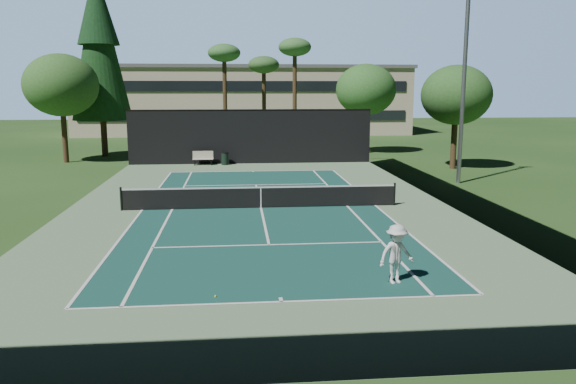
% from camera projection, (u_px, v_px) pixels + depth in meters
% --- Properties ---
extents(ground, '(160.00, 160.00, 0.00)m').
position_uv_depth(ground, '(261.00, 208.00, 26.34)').
color(ground, '#25491B').
rests_on(ground, ground).
extents(apron_slab, '(18.00, 32.00, 0.01)m').
position_uv_depth(apron_slab, '(261.00, 208.00, 26.34)').
color(apron_slab, '#678960').
rests_on(apron_slab, ground).
extents(court_surface, '(10.97, 23.77, 0.01)m').
position_uv_depth(court_surface, '(261.00, 208.00, 26.34)').
color(court_surface, '#164940').
rests_on(court_surface, ground).
extents(court_lines, '(11.07, 23.87, 0.01)m').
position_uv_depth(court_lines, '(261.00, 208.00, 26.34)').
color(court_lines, white).
rests_on(court_lines, ground).
extents(tennis_net, '(12.90, 0.10, 1.10)m').
position_uv_depth(tennis_net, '(261.00, 196.00, 26.24)').
color(tennis_net, black).
rests_on(tennis_net, ground).
extents(fence, '(18.04, 32.05, 4.03)m').
position_uv_depth(fence, '(260.00, 165.00, 26.04)').
color(fence, black).
rests_on(fence, ground).
extents(player, '(1.26, 0.96, 1.73)m').
position_uv_depth(player, '(396.00, 254.00, 16.03)').
color(player, white).
rests_on(player, ground).
extents(tennis_ball_a, '(0.06, 0.06, 0.06)m').
position_uv_depth(tennis_ball_a, '(215.00, 296.00, 15.05)').
color(tennis_ball_a, yellow).
rests_on(tennis_ball_a, ground).
extents(tennis_ball_b, '(0.08, 0.08, 0.08)m').
position_uv_depth(tennis_ball_b, '(232.00, 200.00, 27.94)').
color(tennis_ball_b, '#EEF537').
rests_on(tennis_ball_b, ground).
extents(tennis_ball_c, '(0.06, 0.06, 0.06)m').
position_uv_depth(tennis_ball_c, '(287.00, 192.00, 30.40)').
color(tennis_ball_c, yellow).
rests_on(tennis_ball_c, ground).
extents(tennis_ball_d, '(0.06, 0.06, 0.06)m').
position_uv_depth(tennis_ball_d, '(132.00, 195.00, 29.55)').
color(tennis_ball_d, '#CBE133').
rests_on(tennis_ball_d, ground).
extents(park_bench, '(1.50, 0.45, 1.02)m').
position_uv_depth(park_bench, '(203.00, 158.00, 41.10)').
color(park_bench, beige).
rests_on(park_bench, ground).
extents(trash_bin, '(0.56, 0.56, 0.95)m').
position_uv_depth(trash_bin, '(225.00, 158.00, 41.16)').
color(trash_bin, black).
rests_on(trash_bin, ground).
extents(pine_tree, '(4.80, 4.80, 15.00)m').
position_uv_depth(pine_tree, '(98.00, 38.00, 45.06)').
color(pine_tree, '#4B3020').
rests_on(pine_tree, ground).
extents(palm_a, '(2.80, 2.80, 9.32)m').
position_uv_depth(palm_a, '(224.00, 57.00, 48.18)').
color(palm_a, '#48341F').
rests_on(palm_a, ground).
extents(palm_b, '(2.80, 2.80, 8.42)m').
position_uv_depth(palm_b, '(264.00, 68.00, 50.61)').
color(palm_b, '#42301C').
rests_on(palm_b, ground).
extents(palm_c, '(2.80, 2.80, 9.77)m').
position_uv_depth(palm_c, '(295.00, 52.00, 47.67)').
color(palm_c, '#4B3620').
rests_on(palm_c, ground).
extents(decid_tree_a, '(5.12, 5.12, 7.62)m').
position_uv_depth(decid_tree_a, '(366.00, 90.00, 47.81)').
color(decid_tree_a, '#47301E').
rests_on(decid_tree_a, ground).
extents(decid_tree_b, '(4.80, 4.80, 7.14)m').
position_uv_depth(decid_tree_b, '(456.00, 95.00, 38.45)').
color(decid_tree_b, '#4E3721').
rests_on(decid_tree_b, ground).
extents(decid_tree_c, '(5.44, 5.44, 8.09)m').
position_uv_depth(decid_tree_c, '(61.00, 85.00, 41.65)').
color(decid_tree_c, '#4F3422').
rests_on(decid_tree_c, ground).
extents(campus_building, '(40.50, 12.50, 8.30)m').
position_uv_depth(campus_building, '(244.00, 99.00, 70.61)').
color(campus_building, beige).
rests_on(campus_building, ground).
extents(light_pole, '(0.90, 0.25, 12.22)m').
position_uv_depth(light_pole, '(464.00, 72.00, 32.14)').
color(light_pole, '#919399').
rests_on(light_pole, ground).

